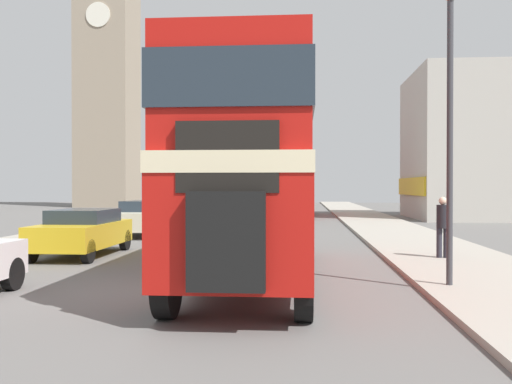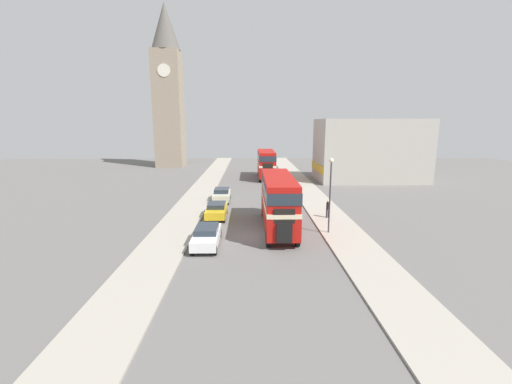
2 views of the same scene
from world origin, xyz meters
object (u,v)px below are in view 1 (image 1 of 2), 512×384
car_parked_far (144,217)px  street_lamp (450,87)px  double_decker_bus (256,161)px  car_parked_mid (82,231)px  bus_distant (292,178)px  church_tower (108,48)px  pedestrian_walking (443,223)px

car_parked_far → street_lamp: (9.31, -11.66, 3.21)m
double_decker_bus → car_parked_mid: bearing=146.7°
car_parked_far → bus_distant: bearing=70.6°
double_decker_bus → car_parked_far: bearing=117.8°
bus_distant → church_tower: bearing=139.5°
bus_distant → pedestrian_walking: bus_distant is taller
church_tower → pedestrian_walking: bearing=-59.9°
bus_distant → car_parked_mid: size_ratio=2.38×
car_parked_far → street_lamp: size_ratio=0.73×
car_parked_far → double_decker_bus: bearing=-62.2°
car_parked_far → street_lamp: bearing=-51.4°
car_parked_mid → church_tower: size_ratio=0.13×
bus_distant → car_parked_far: 17.43m
car_parked_far → street_lamp: 15.27m
double_decker_bus → street_lamp: size_ratio=1.73×
double_decker_bus → car_parked_mid: 6.71m
street_lamp → church_tower: bearing=116.7°
pedestrian_walking → church_tower: size_ratio=0.05×
double_decker_bus → pedestrian_walking: double_decker_bus is taller
car_parked_mid → car_parked_far: car_parked_far is taller
car_parked_mid → car_parked_far: 6.78m
car_parked_mid → pedestrian_walking: size_ratio=2.49×
double_decker_bus → street_lamp: 4.32m
bus_distant → street_lamp: size_ratio=1.65×
double_decker_bus → bus_distant: double_decker_bus is taller
car_parked_far → pedestrian_walking: pedestrian_walking is taller
double_decker_bus → car_parked_mid: size_ratio=2.50×
car_parked_far → car_parked_mid: bearing=-89.5°
car_parked_mid → pedestrian_walking: pedestrian_walking is taller
double_decker_bus → church_tower: size_ratio=0.33×
double_decker_bus → church_tower: (-18.11, 42.38, 13.08)m
double_decker_bus → car_parked_far: 11.80m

